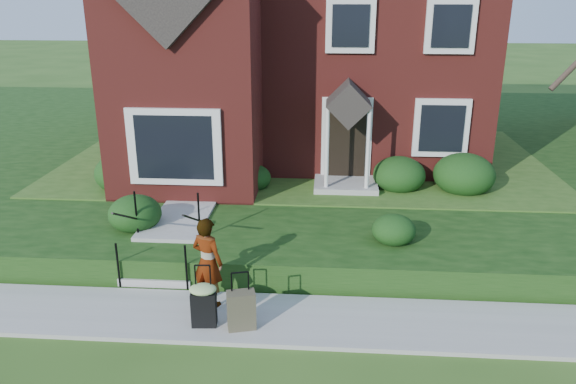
# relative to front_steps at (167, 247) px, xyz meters

# --- Properties ---
(ground) EXTENTS (120.00, 120.00, 0.00)m
(ground) POSITION_rel_front_steps_xyz_m (2.50, -1.84, -0.47)
(ground) COLOR #2D5119
(ground) RESTS_ON ground
(sidewalk) EXTENTS (60.00, 1.60, 0.08)m
(sidewalk) POSITION_rel_front_steps_xyz_m (2.50, -1.84, -0.43)
(sidewalk) COLOR #9E9B93
(sidewalk) RESTS_ON ground
(terrace) EXTENTS (44.00, 20.00, 0.60)m
(terrace) POSITION_rel_front_steps_xyz_m (6.50, 9.06, -0.17)
(terrace) COLOR #13330E
(terrace) RESTS_ON ground
(walkway) EXTENTS (1.20, 6.00, 0.06)m
(walkway) POSITION_rel_front_steps_xyz_m (0.00, 3.16, 0.16)
(walkway) COLOR #9E9B93
(walkway) RESTS_ON terrace
(front_steps) EXTENTS (1.40, 2.02, 1.50)m
(front_steps) POSITION_rel_front_steps_xyz_m (0.00, 0.00, 0.00)
(front_steps) COLOR #9E9B93
(front_steps) RESTS_ON ground
(foundation_shrubs) EXTENTS (10.15, 4.48, 1.07)m
(foundation_shrubs) POSITION_rel_front_steps_xyz_m (2.68, 2.96, 0.60)
(foundation_shrubs) COLOR #10340F
(foundation_shrubs) RESTS_ON terrace
(woman) EXTENTS (0.71, 0.61, 1.65)m
(woman) POSITION_rel_front_steps_xyz_m (1.17, -1.47, 0.43)
(woman) COLOR #999999
(woman) RESTS_ON sidewalk
(suitcase_black) EXTENTS (0.48, 0.40, 1.09)m
(suitcase_black) POSITION_rel_front_steps_xyz_m (1.23, -2.17, 0.03)
(suitcase_black) COLOR black
(suitcase_black) RESTS_ON sidewalk
(suitcase_olive) EXTENTS (0.51, 0.37, 1.00)m
(suitcase_olive) POSITION_rel_front_steps_xyz_m (1.87, -2.20, -0.06)
(suitcase_olive) COLOR #4B4632
(suitcase_olive) RESTS_ON sidewalk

